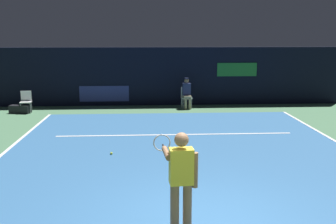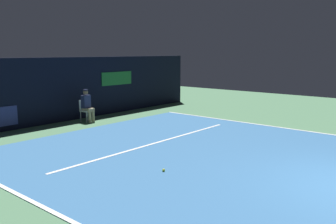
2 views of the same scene
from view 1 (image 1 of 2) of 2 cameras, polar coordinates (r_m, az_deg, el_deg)
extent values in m
plane|color=#4C7A56|center=(10.50, 1.76, -6.05)|extent=(30.70, 30.70, 0.00)
cube|color=#336699|center=(10.50, 1.77, -6.02)|extent=(9.64, 10.43, 0.01)
cube|color=white|center=(11.16, -23.59, -5.89)|extent=(0.10, 10.43, 0.01)
cube|color=white|center=(12.24, 1.03, -3.40)|extent=(7.52, 0.10, 0.01)
cube|color=black|center=(17.33, -0.27, 5.36)|extent=(15.94, 0.30, 2.60)
cube|color=navy|center=(17.35, -9.49, 2.71)|extent=(2.20, 0.04, 0.70)
cube|color=#1E6B2D|center=(17.59, 10.25, 6.25)|extent=(1.80, 0.04, 0.60)
cylinder|color=#8C6647|center=(6.18, 2.89, -14.51)|extent=(0.14, 0.14, 0.92)
cylinder|color=#8C6647|center=(6.15, 1.00, -14.64)|extent=(0.14, 0.14, 0.92)
cube|color=yellow|center=(5.88, 2.00, -8.09)|extent=(0.38, 0.25, 0.56)
sphere|color=#8C6647|center=(5.75, 2.02, -4.15)|extent=(0.22, 0.22, 0.22)
cylinder|color=#8C6647|center=(6.01, -0.24, -6.14)|extent=(0.13, 0.51, 0.09)
cylinder|color=#8C6647|center=(5.96, 4.06, -8.64)|extent=(0.09, 0.09, 0.56)
cylinder|color=black|center=(6.29, -0.61, -5.31)|extent=(0.06, 0.30, 0.03)
torus|color=#B2B2B7|center=(6.56, -0.92, -4.61)|extent=(0.30, 0.05, 0.30)
cube|color=white|center=(16.57, 2.79, 2.13)|extent=(0.48, 0.44, 0.04)
cube|color=white|center=(16.73, 2.66, 3.02)|extent=(0.42, 0.07, 0.42)
cylinder|color=#B2B2B7|center=(16.41, 2.26, 1.22)|extent=(0.03, 0.03, 0.46)
cylinder|color=#B2B2B7|center=(16.49, 3.53, 1.26)|extent=(0.03, 0.03, 0.46)
cylinder|color=#B2B2B7|center=(16.74, 2.04, 1.43)|extent=(0.03, 0.03, 0.46)
cylinder|color=#B2B2B7|center=(16.81, 3.29, 1.46)|extent=(0.03, 0.03, 0.46)
cube|color=tan|center=(16.49, 2.84, 2.22)|extent=(0.36, 0.43, 0.14)
cylinder|color=tan|center=(16.34, 2.65, 1.18)|extent=(0.11, 0.11, 0.46)
cylinder|color=tan|center=(16.38, 3.27, 1.19)|extent=(0.11, 0.11, 0.46)
cube|color=#23284C|center=(16.56, 2.77, 3.41)|extent=(0.36, 0.25, 0.52)
sphere|color=#8C6647|center=(16.51, 2.79, 4.72)|extent=(0.20, 0.20, 0.20)
cylinder|color=#141933|center=(16.50, 2.79, 5.03)|extent=(0.19, 0.19, 0.04)
cube|color=white|center=(16.66, -20.46, 1.39)|extent=(0.49, 0.46, 0.04)
cube|color=white|center=(16.82, -20.41, 2.28)|extent=(0.42, 0.09, 0.42)
cylinder|color=#B2B2B7|center=(16.57, -21.13, 0.51)|extent=(0.03, 0.03, 0.44)
cylinder|color=#B2B2B7|center=(16.51, -19.85, 0.56)|extent=(0.03, 0.03, 0.44)
cylinder|color=#B2B2B7|center=(16.90, -20.94, 0.72)|extent=(0.03, 0.03, 0.44)
cylinder|color=#B2B2B7|center=(16.84, -19.69, 0.78)|extent=(0.03, 0.03, 0.44)
sphere|color=#CCE033|center=(10.38, -8.45, -6.12)|extent=(0.07, 0.07, 0.07)
cube|color=black|center=(16.72, -21.20, 0.39)|extent=(0.89, 0.50, 0.32)
camera|label=2|loc=(8.47, -61.11, 3.17)|focal=38.49mm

